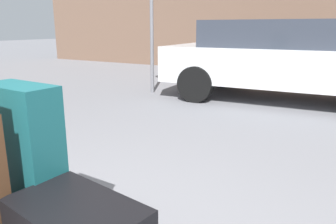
% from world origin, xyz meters
% --- Properties ---
extents(suitcase_teal_rear_left, '(0.44, 0.23, 0.68)m').
position_xyz_m(suitcase_teal_rear_left, '(-0.29, 0.19, 0.68)').
color(suitcase_teal_rear_left, '#144C51').
rests_on(suitcase_teal_rear_left, luggage_cart).
extents(parked_car, '(4.41, 2.14, 1.42)m').
position_xyz_m(parked_car, '(0.01, 5.34, 0.76)').
color(parked_car, silver).
rests_on(parked_car, ground_plane).
extents(no_parking_sign, '(0.49, 0.12, 2.58)m').
position_xyz_m(no_parking_sign, '(-2.43, 4.75, 1.59)').
color(no_parking_sign, slate).
rests_on(no_parking_sign, ground_plane).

